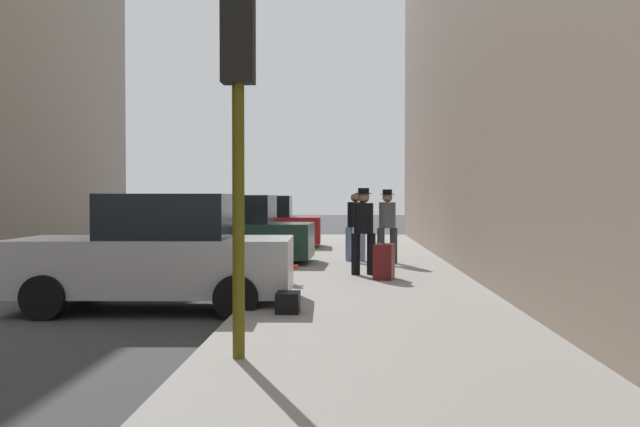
{
  "coord_description": "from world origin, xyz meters",
  "views": [
    {
      "loc": [
        5.57,
        -10.41,
        1.74
      ],
      "look_at": [
        4.91,
        6.67,
        1.35
      ],
      "focal_mm": 40.0,
      "sensor_mm": 36.0,
      "label": 1
    }
  ],
  "objects_px": {
    "duffel_bag": "(288,302)",
    "pedestrian_in_jeans": "(355,223)",
    "fire_hydrant": "(287,265)",
    "traffic_light": "(238,93)",
    "rolling_suitcase": "(384,261)",
    "parked_dark_green_sedan": "(228,234)",
    "pedestrian_with_beanie": "(387,222)",
    "parked_red_hatchback": "(257,225)",
    "parked_silver_sedan": "(158,255)",
    "pedestrian_with_fedora": "(364,227)"
  },
  "relations": [
    {
      "from": "pedestrian_with_fedora",
      "to": "duffel_bag",
      "type": "xyz_separation_m",
      "value": [
        -1.15,
        -4.85,
        -0.85
      ]
    },
    {
      "from": "fire_hydrant",
      "to": "pedestrian_in_jeans",
      "type": "relative_size",
      "value": 0.41
    },
    {
      "from": "fire_hydrant",
      "to": "duffel_bag",
      "type": "relative_size",
      "value": 1.6
    },
    {
      "from": "traffic_light",
      "to": "pedestrian_with_fedora",
      "type": "relative_size",
      "value": 2.03
    },
    {
      "from": "parked_red_hatchback",
      "to": "rolling_suitcase",
      "type": "relative_size",
      "value": 4.08
    },
    {
      "from": "traffic_light",
      "to": "pedestrian_in_jeans",
      "type": "distance_m",
      "value": 10.94
    },
    {
      "from": "parked_dark_green_sedan",
      "to": "fire_hydrant",
      "type": "xyz_separation_m",
      "value": [
        1.8,
        -4.25,
        -0.35
      ]
    },
    {
      "from": "pedestrian_with_beanie",
      "to": "duffel_bag",
      "type": "bearing_deg",
      "value": -103.48
    },
    {
      "from": "parked_red_hatchback",
      "to": "pedestrian_in_jeans",
      "type": "height_order",
      "value": "pedestrian_in_jeans"
    },
    {
      "from": "traffic_light",
      "to": "rolling_suitcase",
      "type": "distance_m",
      "value": 7.45
    },
    {
      "from": "traffic_light",
      "to": "pedestrian_with_beanie",
      "type": "xyz_separation_m",
      "value": [
        2.03,
        10.19,
        -1.62
      ]
    },
    {
      "from": "pedestrian_with_fedora",
      "to": "fire_hydrant",
      "type": "bearing_deg",
      "value": -132.93
    },
    {
      "from": "parked_red_hatchback",
      "to": "pedestrian_with_beanie",
      "type": "relative_size",
      "value": 2.39
    },
    {
      "from": "parked_dark_green_sedan",
      "to": "pedestrian_with_beanie",
      "type": "xyz_separation_m",
      "value": [
        3.88,
        -0.14,
        0.29
      ]
    },
    {
      "from": "parked_dark_green_sedan",
      "to": "pedestrian_with_beanie",
      "type": "relative_size",
      "value": 2.4
    },
    {
      "from": "parked_dark_green_sedan",
      "to": "pedestrian_with_fedora",
      "type": "relative_size",
      "value": 2.4
    },
    {
      "from": "pedestrian_with_fedora",
      "to": "pedestrian_with_beanie",
      "type": "xyz_separation_m",
      "value": [
        0.63,
        2.55,
        0.0
      ]
    },
    {
      "from": "parked_dark_green_sedan",
      "to": "pedestrian_with_beanie",
      "type": "bearing_deg",
      "value": -2.05
    },
    {
      "from": "pedestrian_with_beanie",
      "to": "pedestrian_in_jeans",
      "type": "height_order",
      "value": "pedestrian_with_beanie"
    },
    {
      "from": "parked_red_hatchback",
      "to": "duffel_bag",
      "type": "bearing_deg",
      "value": -80.89
    },
    {
      "from": "pedestrian_with_fedora",
      "to": "rolling_suitcase",
      "type": "bearing_deg",
      "value": -63.43
    },
    {
      "from": "parked_dark_green_sedan",
      "to": "parked_red_hatchback",
      "type": "xyz_separation_m",
      "value": [
        0.0,
        5.59,
        0.0
      ]
    },
    {
      "from": "parked_silver_sedan",
      "to": "pedestrian_with_fedora",
      "type": "height_order",
      "value": "pedestrian_with_fedora"
    },
    {
      "from": "pedestrian_in_jeans",
      "to": "parked_red_hatchback",
      "type": "bearing_deg",
      "value": 121.1
    },
    {
      "from": "traffic_light",
      "to": "pedestrian_with_fedora",
      "type": "height_order",
      "value": "traffic_light"
    },
    {
      "from": "parked_dark_green_sedan",
      "to": "rolling_suitcase",
      "type": "bearing_deg",
      "value": -43.55
    },
    {
      "from": "traffic_light",
      "to": "parked_silver_sedan",
      "type": "bearing_deg",
      "value": 115.47
    },
    {
      "from": "fire_hydrant",
      "to": "rolling_suitcase",
      "type": "distance_m",
      "value": 1.99
    },
    {
      "from": "duffel_bag",
      "to": "pedestrian_in_jeans",
      "type": "bearing_deg",
      "value": 82.71
    },
    {
      "from": "parked_silver_sedan",
      "to": "pedestrian_in_jeans",
      "type": "distance_m",
      "value": 7.53
    },
    {
      "from": "fire_hydrant",
      "to": "duffel_bag",
      "type": "height_order",
      "value": "fire_hydrant"
    },
    {
      "from": "parked_red_hatchback",
      "to": "pedestrian_with_fedora",
      "type": "relative_size",
      "value": 2.39
    },
    {
      "from": "traffic_light",
      "to": "duffel_bag",
      "type": "xyz_separation_m",
      "value": [
        0.25,
        2.79,
        -2.47
      ]
    },
    {
      "from": "fire_hydrant",
      "to": "pedestrian_with_fedora",
      "type": "relative_size",
      "value": 0.4
    },
    {
      "from": "parked_red_hatchback",
      "to": "traffic_light",
      "type": "bearing_deg",
      "value": -83.36
    },
    {
      "from": "parked_dark_green_sedan",
      "to": "traffic_light",
      "type": "distance_m",
      "value": 10.66
    },
    {
      "from": "fire_hydrant",
      "to": "pedestrian_with_beanie",
      "type": "bearing_deg",
      "value": 63.21
    },
    {
      "from": "parked_silver_sedan",
      "to": "traffic_light",
      "type": "relative_size",
      "value": 1.18
    },
    {
      "from": "parked_silver_sedan",
      "to": "pedestrian_with_beanie",
      "type": "xyz_separation_m",
      "value": [
        3.88,
        6.3,
        0.29
      ]
    },
    {
      "from": "parked_silver_sedan",
      "to": "parked_dark_green_sedan",
      "type": "bearing_deg",
      "value": 90.0
    },
    {
      "from": "traffic_light",
      "to": "fire_hydrant",
      "type": "bearing_deg",
      "value": 90.47
    },
    {
      "from": "duffel_bag",
      "to": "pedestrian_with_beanie",
      "type": "bearing_deg",
      "value": 76.52
    },
    {
      "from": "pedestrian_with_beanie",
      "to": "rolling_suitcase",
      "type": "distance_m",
      "value": 3.39
    },
    {
      "from": "parked_red_hatchback",
      "to": "parked_silver_sedan",
      "type": "bearing_deg",
      "value": -90.0
    },
    {
      "from": "pedestrian_in_jeans",
      "to": "duffel_bag",
      "type": "xyz_separation_m",
      "value": [
        -1.02,
        -7.95,
        -0.81
      ]
    },
    {
      "from": "parked_dark_green_sedan",
      "to": "duffel_bag",
      "type": "height_order",
      "value": "parked_dark_green_sedan"
    },
    {
      "from": "pedestrian_with_fedora",
      "to": "pedestrian_in_jeans",
      "type": "xyz_separation_m",
      "value": [
        -0.13,
        3.11,
        -0.03
      ]
    },
    {
      "from": "traffic_light",
      "to": "rolling_suitcase",
      "type": "relative_size",
      "value": 3.46
    },
    {
      "from": "pedestrian_with_beanie",
      "to": "parked_dark_green_sedan",
      "type": "bearing_deg",
      "value": 177.95
    },
    {
      "from": "parked_dark_green_sedan",
      "to": "traffic_light",
      "type": "height_order",
      "value": "traffic_light"
    }
  ]
}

